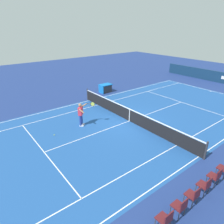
# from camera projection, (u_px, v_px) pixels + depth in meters

# --- Properties ---
(ground_plane) EXTENTS (60.00, 60.00, 0.00)m
(ground_plane) POSITION_uv_depth(u_px,v_px,m) (129.00, 121.00, 14.72)
(ground_plane) COLOR navy
(court_slab) EXTENTS (24.20, 11.40, 0.00)m
(court_slab) POSITION_uv_depth(u_px,v_px,m) (129.00, 121.00, 14.72)
(court_slab) COLOR #1E4C93
(court_slab) RESTS_ON ground_plane
(court_line_markings) EXTENTS (23.85, 11.05, 0.01)m
(court_line_markings) POSITION_uv_depth(u_px,v_px,m) (129.00, 121.00, 14.72)
(court_line_markings) COLOR white
(court_line_markings) RESTS_ON ground_plane
(tennis_net) EXTENTS (0.10, 11.70, 1.08)m
(tennis_net) POSITION_uv_depth(u_px,v_px,m) (130.00, 115.00, 14.52)
(tennis_net) COLOR #2D2D33
(tennis_net) RESTS_ON ground_plane
(tennis_player_near) EXTENTS (1.10, 0.74, 1.70)m
(tennis_player_near) POSITION_uv_depth(u_px,v_px,m) (81.00, 113.00, 13.71)
(tennis_player_near) COLOR navy
(tennis_player_near) RESTS_ON ground_plane
(tennis_ball) EXTENTS (0.07, 0.07, 0.07)m
(tennis_ball) POSITION_uv_depth(u_px,v_px,m) (54.00, 135.00, 12.80)
(tennis_ball) COLOR #CCE01E
(tennis_ball) RESTS_ON ground_plane
(spectator_chair_1) EXTENTS (0.44, 0.44, 0.88)m
(spectator_chair_1) POSITION_uv_depth(u_px,v_px,m) (216.00, 176.00, 8.61)
(spectator_chair_1) COLOR #38383D
(spectator_chair_1) RESTS_ON ground_plane
(spectator_chair_2) EXTENTS (0.44, 0.44, 0.88)m
(spectator_chair_2) POSITION_uv_depth(u_px,v_px,m) (205.00, 185.00, 8.14)
(spectator_chair_2) COLOR #38383D
(spectator_chair_2) RESTS_ON ground_plane
(spectator_chair_3) EXTENTS (0.44, 0.44, 0.88)m
(spectator_chair_3) POSITION_uv_depth(u_px,v_px,m) (194.00, 195.00, 7.66)
(spectator_chair_3) COLOR #38383D
(spectator_chair_3) RESTS_ON ground_plane
(spectator_chair_4) EXTENTS (0.44, 0.44, 0.88)m
(spectator_chair_4) POSITION_uv_depth(u_px,v_px,m) (181.00, 206.00, 7.18)
(spectator_chair_4) COLOR #38383D
(spectator_chair_4) RESTS_ON ground_plane
(spectator_chair_5) EXTENTS (0.44, 0.44, 0.88)m
(spectator_chair_5) POSITION_uv_depth(u_px,v_px,m) (165.00, 219.00, 6.70)
(spectator_chair_5) COLOR #38383D
(spectator_chair_5) RESTS_ON ground_plane
(equipment_cart_tarped) EXTENTS (1.25, 0.84, 0.85)m
(equipment_cart_tarped) POSITION_uv_depth(u_px,v_px,m) (105.00, 88.00, 20.85)
(equipment_cart_tarped) COLOR #2D2D33
(equipment_cart_tarped) RESTS_ON ground_plane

